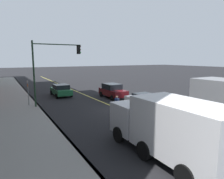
% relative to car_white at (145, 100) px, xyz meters
% --- Properties ---
extents(ground, '(200.00, 200.00, 0.00)m').
position_rel_car_white_xyz_m(ground, '(0.25, 2.47, -0.72)').
color(ground, black).
extents(sidewalk_slab, '(80.00, 3.78, 0.15)m').
position_rel_car_white_xyz_m(sidewalk_slab, '(0.25, 10.71, -0.64)').
color(sidewalk_slab, gray).
rests_on(sidewalk_slab, ground).
extents(curb_edge, '(80.00, 0.16, 0.15)m').
position_rel_car_white_xyz_m(curb_edge, '(0.25, 8.90, -0.64)').
color(curb_edge, slate).
rests_on(curb_edge, ground).
extents(lane_stripe_center, '(80.00, 0.16, 0.01)m').
position_rel_car_white_xyz_m(lane_stripe_center, '(0.25, 2.47, -0.71)').
color(lane_stripe_center, '#D8CC4C').
rests_on(lane_stripe_center, ground).
extents(car_white, '(4.50, 2.04, 1.36)m').
position_rel_car_white_xyz_m(car_white, '(0.00, 0.00, 0.00)').
color(car_white, silver).
rests_on(car_white, ground).
extents(car_maroon, '(4.23, 2.01, 1.67)m').
position_rel_car_white_xyz_m(car_maroon, '(6.06, 0.17, 0.13)').
color(car_maroon, '#591116').
rests_on(car_maroon, ground).
extents(car_green, '(4.08, 2.00, 1.48)m').
position_rel_car_white_xyz_m(car_green, '(10.11, 5.39, 0.05)').
color(car_green, '#1E6038').
rests_on(car_green, ground).
extents(truck_white, '(6.87, 2.51, 2.88)m').
position_rel_car_white_xyz_m(truck_white, '(-8.41, 5.29, 0.83)').
color(truck_white, silver).
rests_on(truck_white, ground).
extents(pedestrian_with_backpack, '(0.41, 0.42, 1.57)m').
position_rel_car_white_xyz_m(pedestrian_with_backpack, '(-0.46, 3.41, 0.19)').
color(pedestrian_with_backpack, '#262D4C').
rests_on(pedestrian_with_backpack, ground).
extents(traffic_light_mast, '(0.28, 4.81, 6.36)m').
position_rel_car_white_xyz_m(traffic_light_mast, '(5.08, 7.47, 3.66)').
color(traffic_light_mast, '#1E3823').
rests_on(traffic_light_mast, ground).
extents(street_sign_post, '(0.60, 0.08, 2.68)m').
position_rel_car_white_xyz_m(street_sign_post, '(5.95, 9.72, 0.86)').
color(street_sign_post, slate).
rests_on(street_sign_post, ground).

